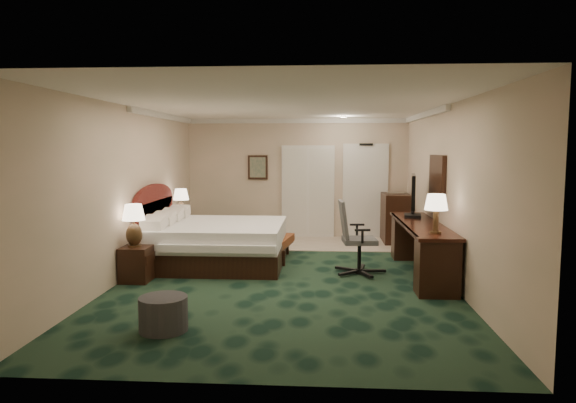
# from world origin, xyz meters

# --- Properties ---
(floor) EXTENTS (5.00, 7.50, 0.00)m
(floor) POSITION_xyz_m (0.00, 0.00, 0.00)
(floor) COLOR black
(floor) RESTS_ON ground
(ceiling) EXTENTS (5.00, 7.50, 0.00)m
(ceiling) POSITION_xyz_m (0.00, 0.00, 2.70)
(ceiling) COLOR white
(ceiling) RESTS_ON wall_back
(wall_back) EXTENTS (5.00, 0.00, 2.70)m
(wall_back) POSITION_xyz_m (0.00, 3.75, 1.35)
(wall_back) COLOR #B6AA8D
(wall_back) RESTS_ON ground
(wall_front) EXTENTS (5.00, 0.00, 2.70)m
(wall_front) POSITION_xyz_m (0.00, -3.75, 1.35)
(wall_front) COLOR #B6AA8D
(wall_front) RESTS_ON ground
(wall_left) EXTENTS (0.00, 7.50, 2.70)m
(wall_left) POSITION_xyz_m (-2.50, 0.00, 1.35)
(wall_left) COLOR #B6AA8D
(wall_left) RESTS_ON ground
(wall_right) EXTENTS (0.00, 7.50, 2.70)m
(wall_right) POSITION_xyz_m (2.50, 0.00, 1.35)
(wall_right) COLOR #B6AA8D
(wall_right) RESTS_ON ground
(crown_molding) EXTENTS (5.00, 7.50, 0.10)m
(crown_molding) POSITION_xyz_m (0.00, 0.00, 2.65)
(crown_molding) COLOR white
(crown_molding) RESTS_ON wall_back
(tile_patch) EXTENTS (3.20, 1.70, 0.01)m
(tile_patch) POSITION_xyz_m (0.90, 2.90, 0.01)
(tile_patch) COLOR #C1AF9D
(tile_patch) RESTS_ON ground
(headboard) EXTENTS (0.12, 2.00, 1.40)m
(headboard) POSITION_xyz_m (-2.44, 1.00, 0.70)
(headboard) COLOR #44080B
(headboard) RESTS_ON ground
(entry_door) EXTENTS (1.02, 0.06, 2.18)m
(entry_door) POSITION_xyz_m (1.55, 3.72, 1.05)
(entry_door) COLOR white
(entry_door) RESTS_ON ground
(closet_doors) EXTENTS (1.20, 0.06, 2.10)m
(closet_doors) POSITION_xyz_m (0.25, 3.71, 1.05)
(closet_doors) COLOR silver
(closet_doors) RESTS_ON ground
(wall_art) EXTENTS (0.45, 0.06, 0.55)m
(wall_art) POSITION_xyz_m (-0.90, 3.71, 1.60)
(wall_art) COLOR #3C5D4D
(wall_art) RESTS_ON wall_back
(wall_mirror) EXTENTS (0.05, 0.95, 0.75)m
(wall_mirror) POSITION_xyz_m (2.46, 0.60, 1.55)
(wall_mirror) COLOR white
(wall_mirror) RESTS_ON wall_right
(bed) EXTENTS (2.29, 2.13, 0.73)m
(bed) POSITION_xyz_m (-1.25, 0.84, 0.36)
(bed) COLOR white
(bed) RESTS_ON ground
(nightstand_near) EXTENTS (0.43, 0.49, 0.54)m
(nightstand_near) POSITION_xyz_m (-2.26, -0.40, 0.27)
(nightstand_near) COLOR black
(nightstand_near) RESTS_ON ground
(nightstand_far) EXTENTS (0.50, 0.58, 0.63)m
(nightstand_far) POSITION_xyz_m (-2.23, 2.16, 0.32)
(nightstand_far) COLOR black
(nightstand_far) RESTS_ON ground
(lamp_near) EXTENTS (0.37, 0.37, 0.65)m
(lamp_near) POSITION_xyz_m (-2.29, -0.40, 0.86)
(lamp_near) COLOR black
(lamp_near) RESTS_ON nightstand_near
(lamp_far) EXTENTS (0.37, 0.37, 0.60)m
(lamp_far) POSITION_xyz_m (-2.25, 2.11, 0.93)
(lamp_far) COLOR black
(lamp_far) RESTS_ON nightstand_far
(bed_bench) EXTENTS (0.59, 1.24, 0.40)m
(bed_bench) POSITION_xyz_m (-0.25, 1.25, 0.20)
(bed_bench) COLOR brown
(bed_bench) RESTS_ON ground
(ottoman) EXTENTS (0.72, 0.72, 0.39)m
(ottoman) POSITION_xyz_m (-1.19, -2.50, 0.19)
(ottoman) COLOR #2A2B31
(ottoman) RESTS_ON ground
(desk) EXTENTS (0.62, 2.90, 0.84)m
(desk) POSITION_xyz_m (2.17, 0.32, 0.42)
(desk) COLOR black
(desk) RESTS_ON ground
(tv) EXTENTS (0.23, 0.96, 0.74)m
(tv) POSITION_xyz_m (2.16, 1.07, 1.21)
(tv) COLOR black
(tv) RESTS_ON desk
(desk_lamp) EXTENTS (0.40, 0.40, 0.57)m
(desk_lamp) POSITION_xyz_m (2.17, -0.68, 1.12)
(desk_lamp) COLOR black
(desk_lamp) RESTS_ON desk
(desk_chair) EXTENTS (0.75, 0.71, 1.20)m
(desk_chair) POSITION_xyz_m (1.18, 0.29, 0.60)
(desk_chair) COLOR #4D4E4F
(desk_chair) RESTS_ON ground
(minibar) EXTENTS (0.56, 1.00, 1.06)m
(minibar) POSITION_xyz_m (2.17, 3.20, 0.53)
(minibar) COLOR black
(minibar) RESTS_ON ground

